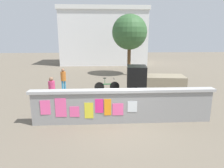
{
  "coord_description": "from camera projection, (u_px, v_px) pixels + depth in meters",
  "views": [
    {
      "loc": [
        -0.93,
        -8.12,
        3.69
      ],
      "look_at": [
        -0.33,
        2.55,
        1.12
      ],
      "focal_mm": 32.14,
      "sensor_mm": 36.0,
      "label": 1
    }
  ],
  "objects": [
    {
      "name": "ground",
      "position": [
        112.0,
        82.0,
        16.57
      ],
      "size": [
        60.0,
        60.0,
        0.0
      ],
      "primitive_type": "plane",
      "color": "#6B6051"
    },
    {
      "name": "motorcycle",
      "position": [
        82.0,
        103.0,
        9.84
      ],
      "size": [
        1.89,
        0.58,
        0.87
      ],
      "color": "black",
      "rests_on": "ground"
    },
    {
      "name": "building_background",
      "position": [
        104.0,
        36.0,
        26.96
      ],
      "size": [
        11.26,
        5.83,
        7.26
      ],
      "color": "silver",
      "rests_on": "ground"
    },
    {
      "name": "bicycle_far",
      "position": [
        122.0,
        104.0,
        10.05
      ],
      "size": [
        1.69,
        0.45,
        0.95
      ],
      "color": "black",
      "rests_on": "ground"
    },
    {
      "name": "person_bystander",
      "position": [
        63.0,
        78.0,
        13.25
      ],
      "size": [
        0.48,
        0.48,
        1.62
      ],
      "color": "#338CBF",
      "rests_on": "ground"
    },
    {
      "name": "auto_rickshaw_truck",
      "position": [
        152.0,
        81.0,
        12.77
      ],
      "size": [
        3.76,
        1.95,
        1.85
      ],
      "color": "black",
      "rests_on": "ground"
    },
    {
      "name": "person_walking",
      "position": [
        52.0,
        89.0,
        10.53
      ],
      "size": [
        0.48,
        0.48,
        1.62
      ],
      "color": "#BF6626",
      "rests_on": "ground"
    },
    {
      "name": "tree_roadside",
      "position": [
        130.0,
        32.0,
        18.52
      ],
      "size": [
        3.24,
        3.24,
        5.66
      ],
      "color": "brown",
      "rests_on": "ground"
    },
    {
      "name": "poster_wall",
      "position": [
        123.0,
        106.0,
        8.62
      ],
      "size": [
        7.9,
        0.42,
        1.49
      ],
      "color": "gray",
      "rests_on": "ground"
    },
    {
      "name": "bicycle_near",
      "position": [
        107.0,
        86.0,
        13.63
      ],
      "size": [
        1.71,
        0.44,
        0.95
      ],
      "color": "black",
      "rests_on": "ground"
    }
  ]
}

